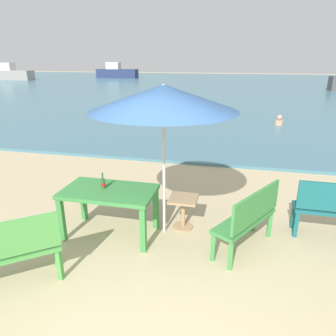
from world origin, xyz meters
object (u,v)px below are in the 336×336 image
Objects in this scene: bench_green_right at (6,251)px; picnic_table_green at (109,196)px; beer_bottle_amber at (103,183)px; bench_green_left at (249,216)px; swimmer_person at (279,121)px; boat_barge at (11,74)px; side_table_wood at (183,208)px; boat_tanker at (117,72)px; patio_umbrella at (164,98)px.

picnic_table_green is at bearing 64.86° from bench_green_right.
beer_bottle_amber is 0.23× the size of bench_green_right.
bench_green_left is (2.18, 0.02, -0.31)m from beer_bottle_amber.
swimmer_person is at bearing 69.17° from picnic_table_green.
bench_green_right reaches higher than picnic_table_green.
boat_barge is (-25.88, 32.15, 0.28)m from bench_green_right.
picnic_table_green is 2.59× the size of side_table_wood.
boat_tanker is at bearing 114.59° from bench_green_left.
picnic_table_green is at bearing -14.65° from beer_bottle_amber.
bench_green_left reaches higher than picnic_table_green.
boat_barge reaches higher than bench_green_right.
bench_green_left is (1.28, -0.21, -1.58)m from patio_umbrella.
side_table_wood is at bearing 22.25° from picnic_table_green.
boat_barge is at bearing 132.38° from side_table_wood.
bench_green_right is (-2.76, -1.47, 0.00)m from bench_green_left.
boat_tanker is at bearing 30.68° from boat_barge.
beer_bottle_amber is at bearing -160.58° from side_table_wood.
picnic_table_green is 1.21× the size of bench_green_right.
bench_green_left is at bearing -65.41° from boat_tanker.
beer_bottle_amber is at bearing -111.43° from swimmer_person.
boat_barge is (-28.64, 30.67, 0.28)m from bench_green_left.
boat_tanker is (-15.07, 37.53, 0.17)m from picnic_table_green.
swimmer_person is 0.07× the size of boat_barge.
side_table_wood is at bearing -66.48° from boat_tanker.
boat_tanker is (-14.40, 38.96, 0.28)m from bench_green_right.
picnic_table_green is 1.20m from side_table_wood.
side_table_wood is at bearing -47.62° from boat_barge.
beer_bottle_amber is 1.60m from bench_green_right.
boat_barge is at bearing 133.03° from bench_green_left.
swimmer_person is at bearing -35.79° from boat_barge.
picnic_table_green is 3.41× the size of swimmer_person.
beer_bottle_amber is 9.75m from swimmer_person.
beer_bottle_amber reaches higher than bench_green_right.
beer_bottle_amber is 0.12× the size of patio_umbrella.
swimmer_person is (3.55, 9.06, -0.61)m from beer_bottle_amber.
bench_green_left reaches higher than side_table_wood.
side_table_wood is at bearing 19.42° from beer_bottle_amber.
side_table_wood is 40.99m from boat_barge.
bench_green_right is (-0.67, -1.43, -0.11)m from picnic_table_green.
beer_bottle_amber reaches higher than side_table_wood.
side_table_wood is 0.44× the size of bench_green_left.
picnic_table_green is 5.28× the size of beer_bottle_amber.
bench_green_left and bench_green_right have the same top height.
swimmer_person is 0.07× the size of boat_tanker.
bench_green_left is 41.23m from boat_tanker.
boat_barge reaches higher than swimmer_person.
boat_tanker is (11.48, 6.81, 0.00)m from boat_barge.
bench_green_left is (2.09, 0.04, -0.11)m from picnic_table_green.
boat_tanker is (-14.97, 37.50, -0.03)m from beer_bottle_amber.
patio_umbrella reaches higher than swimmer_person.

